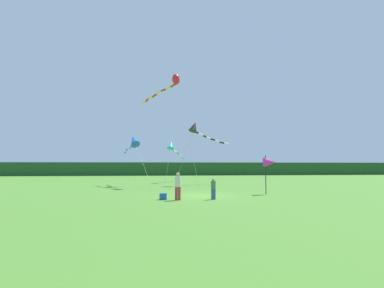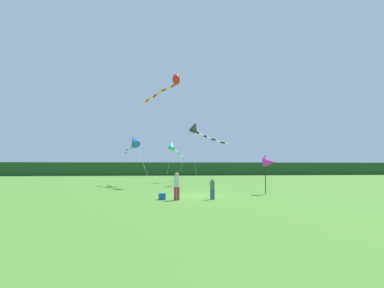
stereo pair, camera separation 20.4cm
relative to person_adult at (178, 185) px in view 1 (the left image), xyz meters
name	(u,v)px [view 1 (the left image)]	position (x,y,z in m)	size (l,w,h in m)	color
ground_plane	(202,196)	(1.85, 2.53, -0.94)	(120.00, 120.00, 0.00)	#4C842D
distant_treeline	(172,169)	(1.85, 47.53, 0.48)	(108.00, 3.16, 2.84)	#234C23
person_adult	(178,185)	(0.00, 0.00, 0.00)	(0.37, 0.37, 1.68)	#B23338
person_child	(213,187)	(2.24, 0.14, -0.19)	(0.30, 0.30, 1.34)	#334C8C
cooler_box	(163,196)	(-0.89, 0.38, -0.75)	(0.44, 0.37, 0.39)	#1959B2
banner_flag_pole	(270,162)	(7.14, 3.20, 1.41)	(0.90, 0.70, 2.90)	black
kite_blue	(134,141)	(-3.87, 13.79, 3.80)	(3.44, 7.45, 5.66)	#B2B2B2
kite_black	(197,129)	(3.11, 14.19, 5.24)	(6.90, 5.01, 7.10)	#B2B2B2
kite_red	(172,83)	(0.18, 13.28, 10.16)	(5.98, 7.36, 12.06)	#B2B2B2
kite_cyan	(173,147)	(0.58, 19.30, 3.53)	(2.75, 7.39, 5.32)	#B2B2B2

